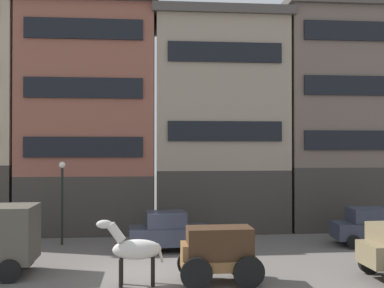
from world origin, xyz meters
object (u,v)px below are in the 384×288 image
at_px(sedan_dark, 371,227).
at_px(sedan_light, 168,231).
at_px(draft_horse, 134,249).
at_px(streetlamp_curbside, 62,191).
at_px(cargo_wagon, 218,251).

xyz_separation_m(sedan_dark, sedan_light, (-10.00, -0.39, 0.00)).
bearing_deg(draft_horse, sedan_light, 74.71).
distance_m(sedan_light, streetlamp_curbside, 5.78).
bearing_deg(streetlamp_curbside, sedan_light, -18.44).
bearing_deg(sedan_dark, streetlamp_curbside, 174.92).
height_order(cargo_wagon, sedan_dark, cargo_wagon).
bearing_deg(cargo_wagon, sedan_dark, 32.12).
distance_m(cargo_wagon, streetlamp_curbside, 9.64).
height_order(cargo_wagon, streetlamp_curbside, streetlamp_curbside).
relative_size(cargo_wagon, streetlamp_curbside, 0.71).
bearing_deg(cargo_wagon, sedan_light, 108.38).
bearing_deg(cargo_wagon, streetlamp_curbside, 135.99).
xyz_separation_m(draft_horse, sedan_dark, (11.33, 5.26, -0.36)).
relative_size(draft_horse, sedan_dark, 0.61).
xyz_separation_m(cargo_wagon, draft_horse, (-2.95, -0.00, 0.12)).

